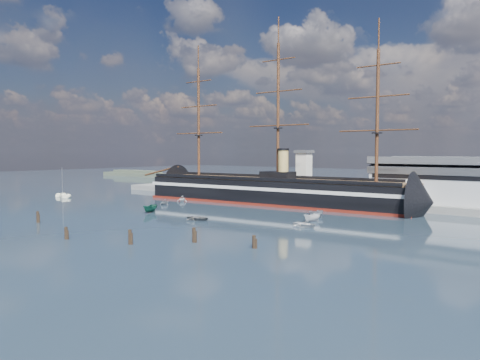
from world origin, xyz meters
The scene contains 18 objects.
ground centered at (0.00, 40.00, 0.00)m, with size 600.00×600.00×0.00m, color #24313B.
quay centered at (10.00, 76.00, 0.00)m, with size 180.00×18.00×2.00m, color slate.
quay_tower centered at (3.00, 73.00, 9.75)m, with size 5.00×5.00×15.00m.
shoreline centered at (-139.23, 135.00, 1.45)m, with size 120.00×10.00×4.00m.
warship centered at (-2.40, 60.00, 4.04)m, with size 113.37×21.97×53.94m.
sailboat centered at (-70.91, 29.56, 0.68)m, with size 6.91×4.16×10.64m.
motorboat_a centered at (-14.01, 21.38, 0.00)m, with size 6.76×2.48×2.71m, color #104433.
motorboat_b centered at (5.90, 19.30, 0.00)m, with size 3.68×1.47×1.72m, color slate.
motorboat_c centered at (25.59, 41.27, 0.00)m, with size 5.59×2.05×2.24m, color slate.
motorboat_d centered at (-26.90, 45.93, 0.00)m, with size 6.24×2.70×2.29m, color white.
motorboat_e centered at (30.71, 27.20, 0.00)m, with size 3.38×1.35×1.58m, color silver.
motorboat_f centered at (28.26, 34.61, 0.00)m, with size 5.93×2.17×2.37m, color silver.
motorboat_g centered at (-24.84, 36.40, 0.00)m, with size 5.70×2.47×2.09m, color gray.
piling_near_left centered at (-21.00, -6.48, 0.00)m, with size 0.64×0.64×3.35m, color black.
piling_near_mid centered at (2.88, -13.58, 0.00)m, with size 0.64×0.64×3.05m, color black.
piling_near_right centered at (23.92, -0.67, 0.00)m, with size 0.64×0.64×3.45m, color black.
piling_far_right centered at (35.58, 2.07, 0.00)m, with size 0.64×0.64×2.94m, color black.
piling_extra centered at (16.21, -9.08, 0.00)m, with size 0.64×0.64×3.39m, color black.
Camera 1 is at (83.24, -61.37, 16.71)m, focal length 35.00 mm.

